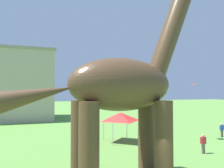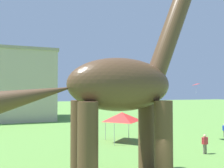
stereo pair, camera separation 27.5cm
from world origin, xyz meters
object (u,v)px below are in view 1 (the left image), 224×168
at_px(person_far_spectator, 222,129).
at_px(festival_canopy_tent, 120,117).
at_px(kite_mid_center, 122,85).
at_px(dinosaur_sculpture, 120,84).
at_px(person_watching_child, 203,142).
at_px(kite_drifting, 139,77).
at_px(kite_trailing, 194,85).

distance_m(person_far_spectator, festival_canopy_tent, 11.92).
bearing_deg(kite_mid_center, dinosaur_sculpture, -113.82).
relative_size(festival_canopy_tent, kite_mid_center, 3.03).
height_order(person_far_spectator, festival_canopy_tent, festival_canopy_tent).
bearing_deg(festival_canopy_tent, person_far_spectator, -8.97).
distance_m(person_watching_child, kite_drifting, 15.61).
bearing_deg(kite_mid_center, kite_trailing, -23.32).
bearing_deg(kite_trailing, dinosaur_sculpture, -146.60).
bearing_deg(dinosaur_sculpture, person_far_spectator, 54.04).
xyz_separation_m(kite_mid_center, kite_trailing, (7.08, -3.05, -0.00)).
distance_m(dinosaur_sculpture, kite_mid_center, 11.91).
xyz_separation_m(festival_canopy_tent, kite_drifting, (6.05, 7.48, 4.76)).
xyz_separation_m(person_watching_child, kite_trailing, (3.15, 4.81, 4.92)).
bearing_deg(person_far_spectator, kite_mid_center, 174.35).
bearing_deg(festival_canopy_tent, kite_mid_center, 58.86).
bearing_deg(kite_mid_center, kite_drifting, 49.78).
height_order(dinosaur_sculpture, kite_mid_center, dinosaur_sculpture).
bearing_deg(person_watching_child, person_far_spectator, -100.88).
bearing_deg(kite_drifting, kite_trailing, -79.59).
height_order(dinosaur_sculpture, kite_drifting, dinosaur_sculpture).
height_order(person_watching_child, kite_mid_center, kite_mid_center).
distance_m(person_far_spectator, kite_trailing, 6.29).
relative_size(dinosaur_sculpture, person_watching_child, 9.54).
height_order(person_far_spectator, person_watching_child, person_watching_child).
height_order(person_far_spectator, kite_drifting, kite_drifting).
relative_size(person_far_spectator, kite_mid_center, 1.51).
xyz_separation_m(dinosaur_sculpture, person_far_spectator, (15.78, 7.90, -4.57)).
bearing_deg(festival_canopy_tent, kite_trailing, -13.79).
xyz_separation_m(person_far_spectator, person_watching_child, (-7.05, -4.88, 0.02)).
relative_size(person_watching_child, festival_canopy_tent, 0.51).
bearing_deg(person_far_spectator, kite_drifting, 130.65).
bearing_deg(person_far_spectator, kite_trailing, -169.46).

